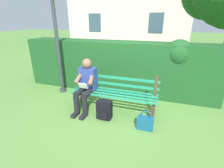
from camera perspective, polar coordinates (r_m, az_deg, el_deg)
ground at (r=3.84m, az=0.48°, el=-9.24°), size 60.00×60.00×0.00m
park_bench at (r=3.69m, az=0.79°, el=-3.01°), size 1.94×0.48×0.87m
person_seated at (r=3.71m, az=-9.15°, el=0.04°), size 0.44×0.73×1.18m
hedge_backdrop at (r=4.72m, az=1.79°, el=6.55°), size 5.43×0.82×1.55m
building_facade at (r=13.17m, az=6.23°, el=26.84°), size 8.37×3.19×6.49m
backpack at (r=3.47m, az=-2.71°, el=-9.06°), size 0.31×0.25×0.41m
handbag at (r=3.25m, az=11.55°, el=-13.15°), size 0.31×0.15×0.40m
lamp_post at (r=4.63m, az=-19.43°, el=20.33°), size 0.26×0.26×3.13m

